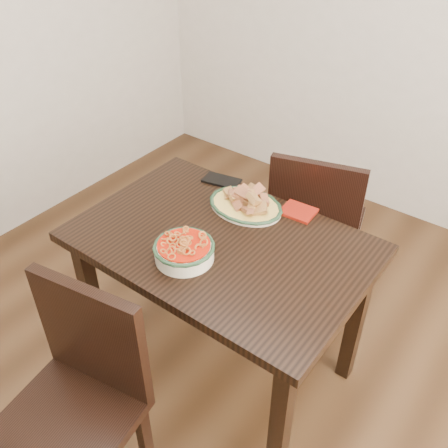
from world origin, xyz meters
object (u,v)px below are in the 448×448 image
Objects in this scene: noodle_bowl at (184,249)px; dining_table at (221,260)px; fish_plate at (246,199)px; chair_near at (79,391)px; smartphone at (222,181)px; chair_far at (315,223)px.

dining_table is at bearing 77.44° from noodle_bowl.
noodle_bowl is (0.01, -0.40, -0.00)m from fish_plate.
chair_near reaches higher than fish_plate.
noodle_bowl is 0.54m from smartphone.
noodle_bowl reaches higher than dining_table.
noodle_bowl is (-0.14, -0.79, 0.29)m from chair_far.
dining_table is at bearing -64.85° from smartphone.
chair_far is at bearing 81.11° from dining_table.
dining_table is 0.70m from chair_near.
fish_plate is 0.40m from noodle_bowl.
noodle_bowl is (-0.04, -0.17, 0.15)m from dining_table.
dining_table is at bearing 64.91° from chair_far.
smartphone is (-0.34, -0.29, 0.26)m from chair_far.
dining_table is 1.26× the size of chair_near.
chair_near reaches higher than smartphone.
chair_near is (-0.17, -1.31, 0.00)m from chair_far.
noodle_bowl is at bearing 64.12° from chair_far.
dining_table is at bearing 74.18° from chair_near.
smartphone is (-0.25, 0.33, 0.11)m from dining_table.
noodle_bowl is at bearing -78.92° from smartphone.
chair_near is 3.93× the size of noodle_bowl.
chair_far is 2.80× the size of fish_plate.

